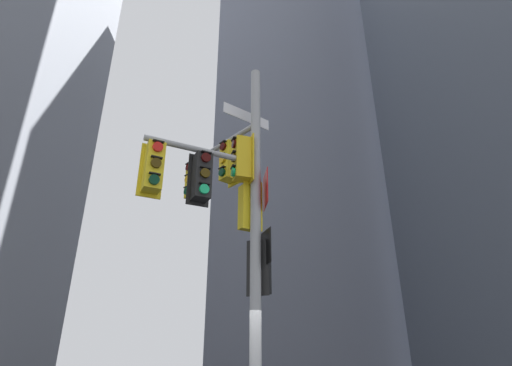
# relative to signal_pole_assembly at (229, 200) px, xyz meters

# --- Properties ---
(building_mid_block) EXTENTS (14.61, 14.61, 34.60)m
(building_mid_block) POSITION_rel_signal_pole_assembly_xyz_m (4.46, 27.54, 12.46)
(building_mid_block) COLOR slate
(building_mid_block) RESTS_ON ground
(signal_pole_assembly) EXTENTS (2.63, 3.48, 8.19)m
(signal_pole_assembly) POSITION_rel_signal_pole_assembly_xyz_m (0.00, 0.00, 0.00)
(signal_pole_assembly) COLOR #9EA0A3
(signal_pole_assembly) RESTS_ON ground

